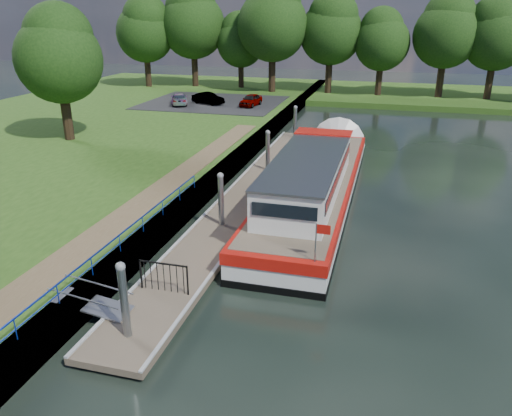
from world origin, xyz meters
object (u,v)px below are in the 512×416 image
(barge, at_px, (316,181))
(car_c, at_px, (179,99))
(car_b, at_px, (208,98))
(pontoon, at_px, (248,197))
(car_a, at_px, (251,100))

(barge, xyz_separation_m, car_c, (-17.47, 21.67, 0.31))
(car_b, bearing_deg, car_c, 131.31)
(pontoon, distance_m, car_c, 26.67)
(barge, xyz_separation_m, car_b, (-14.71, 22.74, 0.33))
(pontoon, xyz_separation_m, barge, (3.60, 1.07, 0.90))
(barge, distance_m, car_a, 25.01)
(barge, relative_size, car_b, 5.98)
(pontoon, bearing_deg, barge, 16.58)
(pontoon, relative_size, car_a, 8.60)
(car_a, height_order, car_b, car_a)
(pontoon, xyz_separation_m, car_a, (-6.56, 23.92, 1.25))
(pontoon, xyz_separation_m, car_b, (-11.12, 23.81, 1.23))
(car_a, xyz_separation_m, car_b, (-4.56, -0.11, -0.01))
(barge, bearing_deg, car_b, 122.90)
(barge, height_order, car_a, barge)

